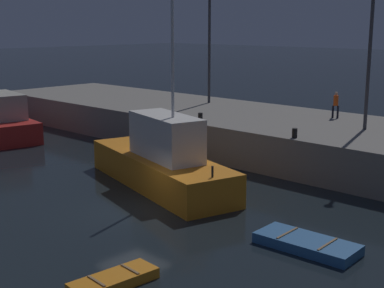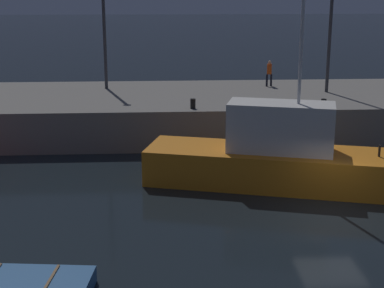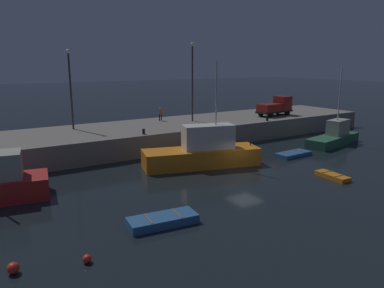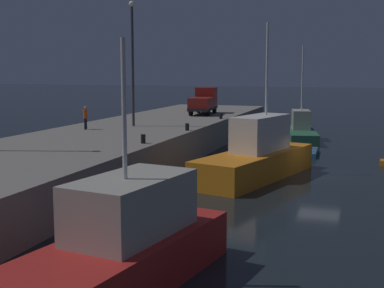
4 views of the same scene
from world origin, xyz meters
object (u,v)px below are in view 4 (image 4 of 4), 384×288
Objects in this scene: lamp_post_east at (132,55)px; fishing_boat_white at (112,253)px; fishing_trawler_red at (301,131)px; bollard_east at (143,139)px; fishing_boat_blue at (257,156)px; dinghy_red_small at (306,152)px; dockworker at (85,116)px; utility_truck at (204,101)px; bollard_central at (187,127)px; bollard_west at (221,116)px.

fishing_boat_white is at bearing -157.01° from lamp_post_east.
fishing_trawler_red is 21.82m from bollard_east.
fishing_boat_blue is 9.87m from dinghy_red_small.
bollard_east is at bearing -128.36° from dockworker.
fishing_boat_blue reaches higher than dinghy_red_small.
bollard_east is (-5.38, -6.79, -0.69)m from dockworker.
dinghy_red_small is 15.11m from bollard_east.
fishing_boat_blue is 19.76m from utility_truck.
dockworker is at bearing 164.69° from utility_truck.
bollard_east is at bearing 20.13° from fishing_boat_white.
fishing_boat_blue is 2.85× the size of dinghy_red_small.
dinghy_red_small is at bearing -53.75° from bollard_central.
dockworker is 8.69m from bollard_east.
fishing_trawler_red is 5.24× the size of dockworker.
fishing_trawler_red is 17.78m from lamp_post_east.
bollard_central is at bearing -77.19° from dockworker.
fishing_boat_blue is 1.94× the size of utility_truck.
bollard_east reaches higher than bollard_central.
dinghy_red_small is 15.04m from lamp_post_east.
bollard_east is (15.00, 5.50, 1.27)m from fishing_boat_white.
fishing_trawler_red is 7.92m from bollard_west.
lamp_post_east is 10.88m from bollard_east.
lamp_post_east is at bearing 62.36° from fishing_boat_blue.
fishing_boat_blue is 20.56× the size of bollard_east.
bollard_west is (3.71, 7.75, 2.27)m from dinghy_red_small.
utility_truck is (-0.14, 9.26, 2.50)m from fishing_trawler_red.
dinghy_red_small is at bearing -5.16° from fishing_boat_white.
fishing_boat_blue reaches higher than bollard_west.
bollard_central is at bearing 55.26° from fishing_boat_blue.
utility_truck reaches higher than bollard_east.
lamp_post_east reaches higher than fishing_boat_blue.
utility_truck is at bearing 7.28° from bollard_east.
lamp_post_east is at bearing 137.63° from fishing_trawler_red.
bollard_west is at bearing 9.53° from fishing_boat_white.
lamp_post_east is (-12.19, 11.12, 6.62)m from fishing_trawler_red.
bollard_west is (10.95, -7.03, -0.70)m from dockworker.
fishing_boat_blue is at bearing -1.95° from fishing_boat_white.
lamp_post_east is 12.87m from utility_truck.
fishing_trawler_red is 2.29× the size of dinghy_red_small.
dinghy_red_small is at bearing -115.57° from bollard_west.
bollard_east is (-20.73, 6.63, 1.57)m from fishing_trawler_red.
fishing_boat_blue is at bearing 178.30° from fishing_trawler_red.
bollard_east is (-12.62, 7.99, 2.29)m from dinghy_red_small.
fishing_trawler_red is 17.57× the size of bollard_west.
fishing_boat_white is 1.90× the size of utility_truck.
fishing_boat_blue reaches higher than dockworker.
fishing_boat_blue reaches higher than utility_truck.
fishing_boat_white is (-17.99, 0.61, -0.09)m from fishing_boat_blue.
fishing_boat_blue is (-17.74, 0.53, 0.38)m from fishing_trawler_red.
bollard_west is at bearing -31.24° from lamp_post_east.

